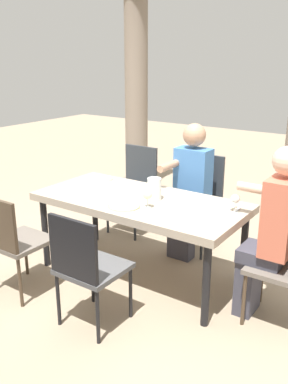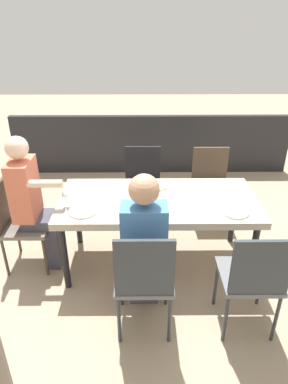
# 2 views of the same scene
# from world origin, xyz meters

# --- Properties ---
(ground_plane) EXTENTS (16.00, 16.00, 0.00)m
(ground_plane) POSITION_xyz_m (0.00, 0.00, 0.00)
(ground_plane) COLOR gray
(dining_table) EXTENTS (1.84, 0.87, 0.74)m
(dining_table) POSITION_xyz_m (0.00, 0.00, 0.67)
(dining_table) COLOR tan
(dining_table) RESTS_ON ground
(chair_west_north) EXTENTS (0.44, 0.44, 0.95)m
(chair_west_north) POSITION_xyz_m (-0.67, 0.86, 0.55)
(chair_west_north) COLOR #5B5E61
(chair_west_north) RESTS_ON ground
(chair_west_south) EXTENTS (0.44, 0.44, 0.88)m
(chair_west_south) POSITION_xyz_m (-0.67, -0.85, 0.51)
(chair_west_south) COLOR #6A6158
(chair_west_south) RESTS_ON ground
(chair_mid_north) EXTENTS (0.44, 0.44, 0.96)m
(chair_mid_north) POSITION_xyz_m (0.14, 0.86, 0.55)
(chair_mid_north) COLOR #5B5E61
(chair_mid_north) RESTS_ON ground
(chair_mid_south) EXTENTS (0.44, 0.44, 0.89)m
(chair_mid_south) POSITION_xyz_m (0.14, -0.86, 0.51)
(chair_mid_south) COLOR #4F4F50
(chair_mid_south) RESTS_ON ground
(chair_head_east) EXTENTS (0.44, 0.44, 0.89)m
(chair_head_east) POSITION_xyz_m (1.34, 0.00, 0.51)
(chair_head_east) COLOR #6A6158
(chair_head_east) RESTS_ON ground
(diner_woman_green) EXTENTS (0.35, 0.50, 1.31)m
(diner_woman_green) POSITION_xyz_m (0.13, 0.65, 0.71)
(diner_woman_green) COLOR #3F3F4C
(diner_woman_green) RESTS_ON ground
(diner_man_white) EXTENTS (0.49, 0.35, 1.34)m
(diner_man_white) POSITION_xyz_m (1.16, 0.00, 0.72)
(diner_man_white) COLOR #3F3F4C
(diner_man_white) RESTS_ON ground
(patio_railing) EXTENTS (4.24, 0.10, 0.90)m
(patio_railing) POSITION_xyz_m (0.00, -2.26, 0.45)
(patio_railing) COLOR black
(patio_railing) RESTS_ON ground
(plate_0) EXTENTS (0.23, 0.23, 0.02)m
(plate_0) POSITION_xyz_m (-0.66, 0.27, 0.74)
(plate_0) COLOR white
(plate_0) RESTS_ON dining_table
(fork_0) EXTENTS (0.02, 0.17, 0.01)m
(fork_0) POSITION_xyz_m (-0.81, 0.27, 0.74)
(fork_0) COLOR silver
(fork_0) RESTS_ON dining_table
(spoon_0) EXTENTS (0.03, 0.17, 0.01)m
(spoon_0) POSITION_xyz_m (-0.51, 0.27, 0.74)
(spoon_0) COLOR silver
(spoon_0) RESTS_ON dining_table
(plate_1) EXTENTS (0.26, 0.26, 0.02)m
(plate_1) POSITION_xyz_m (0.02, -0.25, 0.74)
(plate_1) COLOR silver
(plate_1) RESTS_ON dining_table
(wine_glass_1) EXTENTS (0.08, 0.08, 0.16)m
(wine_glass_1) POSITION_xyz_m (0.19, -0.15, 0.85)
(wine_glass_1) COLOR white
(wine_glass_1) RESTS_ON dining_table
(fork_1) EXTENTS (0.03, 0.17, 0.01)m
(fork_1) POSITION_xyz_m (-0.13, -0.25, 0.74)
(fork_1) COLOR silver
(fork_1) RESTS_ON dining_table
(spoon_1) EXTENTS (0.03, 0.17, 0.01)m
(spoon_1) POSITION_xyz_m (0.17, -0.25, 0.74)
(spoon_1) COLOR silver
(spoon_1) RESTS_ON dining_table
(plate_2) EXTENTS (0.25, 0.25, 0.02)m
(plate_2) POSITION_xyz_m (0.66, 0.24, 0.74)
(plate_2) COLOR white
(plate_2) RESTS_ON dining_table
(wine_glass_2) EXTENTS (0.07, 0.07, 0.15)m
(wine_glass_2) POSITION_xyz_m (0.82, 0.14, 0.85)
(wine_glass_2) COLOR white
(wine_glass_2) RESTS_ON dining_table
(fork_2) EXTENTS (0.03, 0.17, 0.01)m
(fork_2) POSITION_xyz_m (0.51, 0.24, 0.74)
(fork_2) COLOR silver
(fork_2) RESTS_ON dining_table
(spoon_2) EXTENTS (0.03, 0.17, 0.01)m
(spoon_2) POSITION_xyz_m (0.81, 0.24, 0.74)
(spoon_2) COLOR silver
(spoon_2) RESTS_ON dining_table
(water_pitcher) EXTENTS (0.12, 0.12, 0.19)m
(water_pitcher) POSITION_xyz_m (0.12, 0.05, 0.82)
(water_pitcher) COLOR white
(water_pitcher) RESTS_ON dining_table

